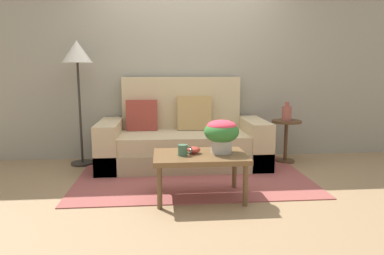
% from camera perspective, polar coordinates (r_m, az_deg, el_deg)
% --- Properties ---
extents(ground_plane, '(14.00, 14.00, 0.00)m').
position_cam_1_polar(ground_plane, '(3.95, 0.30, -8.72)').
color(ground_plane, '#997A56').
extents(wall_back, '(6.40, 0.12, 2.81)m').
position_cam_1_polar(wall_back, '(4.95, -1.00, 11.45)').
color(wall_back, gray).
rests_on(wall_back, ground).
extents(area_rug, '(2.62, 1.67, 0.01)m').
position_cam_1_polar(area_rug, '(4.09, 0.11, -8.02)').
color(area_rug, '#994C47').
rests_on(area_rug, ground).
extents(couch, '(2.12, 0.92, 1.13)m').
position_cam_1_polar(couch, '(4.55, -1.56, -2.09)').
color(couch, tan).
rests_on(couch, ground).
extents(coffee_table, '(0.88, 0.59, 0.43)m').
position_cam_1_polar(coffee_table, '(3.35, 1.32, -5.19)').
color(coffee_table, brown).
rests_on(coffee_table, ground).
extents(side_table, '(0.39, 0.39, 0.57)m').
position_cam_1_polar(side_table, '(4.83, 15.09, -0.93)').
color(side_table, '#4C331E').
rests_on(side_table, ground).
extents(floor_lamp, '(0.38, 0.38, 1.59)m').
position_cam_1_polar(floor_lamp, '(4.69, -18.19, 10.37)').
color(floor_lamp, '#2D2823').
rests_on(floor_lamp, ground).
extents(potted_plant, '(0.34, 0.34, 0.32)m').
position_cam_1_polar(potted_plant, '(3.37, 4.83, -0.79)').
color(potted_plant, '#B7B2A8').
rests_on(potted_plant, coffee_table).
extents(coffee_mug, '(0.14, 0.09, 0.10)m').
position_cam_1_polar(coffee_mug, '(3.28, -1.47, -3.70)').
color(coffee_mug, '#3D664C').
rests_on(coffee_mug, coffee_table).
extents(snack_bowl, '(0.13, 0.13, 0.07)m').
position_cam_1_polar(snack_bowl, '(3.35, 0.27, -3.66)').
color(snack_bowl, '#B2382D').
rests_on(snack_bowl, coffee_table).
extents(table_vase, '(0.13, 0.13, 0.25)m').
position_cam_1_polar(table_vase, '(4.78, 15.19, 2.32)').
color(table_vase, '#934C42').
rests_on(table_vase, side_table).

